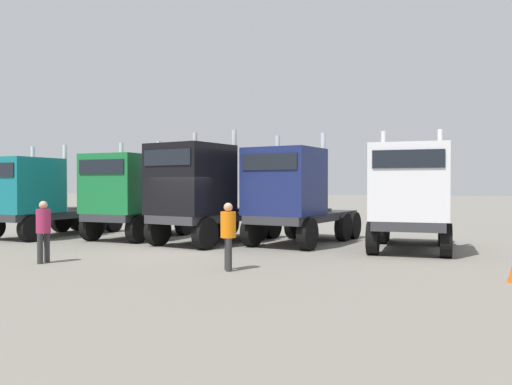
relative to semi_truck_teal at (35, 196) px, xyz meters
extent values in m
plane|color=slate|center=(7.73, -2.39, -1.76)|extent=(200.00, 200.00, 0.00)
cube|color=#333338|center=(0.13, 1.11, -0.83)|extent=(2.86, 6.19, 0.30)
cube|color=#14727A|center=(-0.07, -0.63, 0.45)|extent=(2.67, 2.74, 2.25)
cylinder|color=silver|center=(1.03, 0.65, 0.75)|extent=(0.20, 0.20, 2.85)
cylinder|color=silver|center=(-0.86, 0.86, 0.75)|extent=(0.20, 0.20, 2.85)
cylinder|color=#333338|center=(0.28, 2.41, -0.62)|extent=(1.22, 1.22, 0.12)
cylinder|color=black|center=(0.96, -1.29, -1.25)|extent=(0.47, 1.07, 1.03)
cylinder|color=black|center=(1.38, 2.36, -1.25)|extent=(0.47, 1.07, 1.03)
cylinder|color=black|center=(-0.81, 2.61, -1.25)|extent=(0.47, 1.07, 1.03)
cylinder|color=black|center=(1.50, 3.45, -1.25)|extent=(0.47, 1.07, 1.03)
cylinder|color=black|center=(-0.68, 3.70, -1.25)|extent=(0.47, 1.07, 1.03)
cube|color=#333338|center=(4.24, 1.90, -0.80)|extent=(2.64, 5.91, 0.30)
cube|color=#197238|center=(4.10, 0.16, 0.51)|extent=(2.57, 2.44, 2.33)
cube|color=black|center=(4.02, -0.99, 1.16)|extent=(2.10, 0.20, 0.55)
cylinder|color=silver|center=(5.15, 1.36, 0.81)|extent=(0.19, 0.19, 2.93)
cylinder|color=silver|center=(3.26, 1.51, 0.81)|extent=(0.19, 0.19, 2.93)
cylinder|color=#333338|center=(4.34, 3.16, -0.59)|extent=(1.18, 1.18, 0.12)
cylinder|color=black|center=(5.17, -0.36, -1.23)|extent=(0.43, 1.08, 1.06)
cylinder|color=black|center=(2.97, -0.19, -1.23)|extent=(0.43, 1.08, 1.06)
cylinder|color=black|center=(5.44, 3.09, -1.23)|extent=(0.43, 1.08, 1.06)
cylinder|color=black|center=(3.24, 3.26, -1.23)|extent=(0.43, 1.08, 1.06)
cylinder|color=black|center=(5.52, 4.18, -1.23)|extent=(0.43, 1.08, 1.06)
cylinder|color=black|center=(3.33, 4.35, -1.23)|extent=(0.43, 1.08, 1.06)
cube|color=#333338|center=(7.91, 1.02, -0.76)|extent=(3.47, 6.06, 0.30)
cube|color=black|center=(7.54, -0.53, 0.67)|extent=(2.92, 3.02, 2.55)
cube|color=black|center=(7.24, -1.77, 1.42)|extent=(2.05, 0.53, 0.55)
cylinder|color=silver|center=(8.79, 0.63, 0.97)|extent=(0.22, 0.22, 3.15)
cylinder|color=silver|center=(6.95, 1.07, 0.97)|extent=(0.22, 0.22, 3.15)
cylinder|color=#333338|center=(8.20, 2.24, -0.55)|extent=(1.33, 1.33, 0.12)
cylinder|color=black|center=(8.48, -1.33, -1.21)|extent=(0.60, 1.16, 1.10)
cylinder|color=black|center=(6.34, -0.82, -1.21)|extent=(0.60, 1.16, 1.10)
cylinder|color=black|center=(9.27, 1.98, -1.21)|extent=(0.60, 1.16, 1.10)
cylinder|color=black|center=(7.13, 2.49, -1.21)|extent=(0.60, 1.16, 1.10)
cylinder|color=black|center=(9.53, 3.05, -1.21)|extent=(0.60, 1.16, 1.10)
cylinder|color=black|center=(7.39, 3.56, -1.21)|extent=(0.60, 1.16, 1.10)
cube|color=#333338|center=(11.21, 1.93, -0.76)|extent=(3.27, 6.05, 0.30)
cube|color=navy|center=(10.87, 0.23, 0.58)|extent=(2.79, 2.68, 2.38)
cube|color=black|center=(10.65, -0.90, 1.25)|extent=(2.07, 0.45, 0.55)
cylinder|color=silver|center=(12.05, 1.30, 0.88)|extent=(0.21, 0.21, 2.98)
cylinder|color=silver|center=(10.19, 1.67, 0.88)|extent=(0.21, 0.21, 2.98)
cylinder|color=#333338|center=(11.45, 3.17, -0.55)|extent=(1.29, 1.29, 0.12)
cylinder|color=black|center=(11.87, -0.41, -1.21)|extent=(0.56, 1.15, 1.11)
cylinder|color=black|center=(9.71, 0.02, -1.21)|extent=(0.56, 1.15, 1.11)
cylinder|color=black|center=(12.53, 2.96, -1.21)|extent=(0.56, 1.15, 1.11)
cylinder|color=black|center=(10.38, 3.39, -1.21)|extent=(0.56, 1.15, 1.11)
cylinder|color=black|center=(12.75, 4.04, -1.21)|extent=(0.56, 1.15, 1.11)
cylinder|color=black|center=(10.59, 4.47, -1.21)|extent=(0.56, 1.15, 1.11)
cube|color=#333338|center=(15.18, 1.35, -0.81)|extent=(2.23, 5.65, 0.30)
cube|color=white|center=(15.19, -0.20, 0.56)|extent=(2.41, 2.56, 2.43)
cube|color=black|center=(15.19, -1.49, 1.25)|extent=(2.10, 0.05, 0.55)
cylinder|color=silver|center=(16.13, 1.23, 0.86)|extent=(0.18, 0.18, 3.03)
cylinder|color=silver|center=(14.23, 1.22, 0.86)|extent=(0.18, 0.18, 3.03)
cylinder|color=#333338|center=(15.17, 2.59, -0.60)|extent=(1.11, 1.11, 0.12)
cylinder|color=black|center=(16.29, -0.76, -1.23)|extent=(0.36, 1.06, 1.06)
cylinder|color=black|center=(14.09, -0.78, -1.23)|extent=(0.36, 1.06, 1.06)
cylinder|color=black|center=(16.27, 2.57, -1.23)|extent=(0.36, 1.06, 1.06)
cylinder|color=black|center=(14.07, 2.56, -1.23)|extent=(0.36, 1.06, 1.06)
cylinder|color=black|center=(16.26, 3.67, -1.23)|extent=(0.36, 1.06, 1.06)
cylinder|color=black|center=(14.06, 3.66, -1.23)|extent=(0.36, 1.06, 1.06)
cylinder|color=#2D2D2D|center=(10.95, -5.27, -1.33)|extent=(0.22, 0.22, 0.86)
cylinder|color=#2D2D2D|center=(10.81, -5.03, -1.33)|extent=(0.22, 0.22, 0.86)
cylinder|color=orange|center=(10.88, -5.15, -0.57)|extent=(0.54, 0.54, 0.68)
sphere|color=tan|center=(10.88, -5.15, -0.11)|extent=(0.23, 0.23, 0.23)
cylinder|color=#2F2F2F|center=(5.40, -5.52, -1.33)|extent=(0.16, 0.16, 0.86)
cylinder|color=#2F2F2F|center=(5.41, -5.80, -1.33)|extent=(0.16, 0.16, 0.86)
cylinder|color=#A32650|center=(5.40, -5.66, -0.56)|extent=(0.41, 0.41, 0.68)
sphere|color=tan|center=(5.40, -5.66, -0.11)|extent=(0.23, 0.23, 0.23)
camera|label=1|loc=(15.96, -17.70, 0.46)|focal=36.57mm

